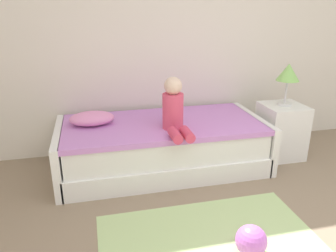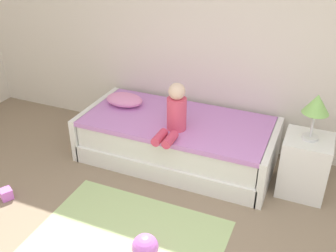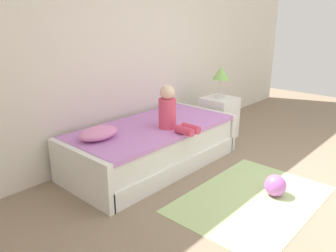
# 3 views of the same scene
# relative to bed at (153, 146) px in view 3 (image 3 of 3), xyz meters

# --- Properties ---
(wall_rear) EXTENTS (7.20, 0.10, 2.90)m
(wall_rear) POSITION_rel_bed_xyz_m (0.62, 0.60, 1.20)
(wall_rear) COLOR silver
(wall_rear) RESTS_ON ground
(bed) EXTENTS (2.11, 1.00, 0.50)m
(bed) POSITION_rel_bed_xyz_m (0.00, 0.00, 0.00)
(bed) COLOR white
(bed) RESTS_ON ground
(nightstand) EXTENTS (0.44, 0.44, 0.60)m
(nightstand) POSITION_rel_bed_xyz_m (1.35, -0.04, 0.05)
(nightstand) COLOR white
(nightstand) RESTS_ON ground
(table_lamp) EXTENTS (0.24, 0.24, 0.45)m
(table_lamp) POSITION_rel_bed_xyz_m (1.35, -0.04, 0.69)
(table_lamp) COLOR silver
(table_lamp) RESTS_ON nightstand
(child_figure) EXTENTS (0.20, 0.51, 0.50)m
(child_figure) POSITION_rel_bed_xyz_m (0.06, -0.23, 0.46)
(child_figure) COLOR #E04C6B
(child_figure) RESTS_ON bed
(pillow) EXTENTS (0.44, 0.30, 0.13)m
(pillow) POSITION_rel_bed_xyz_m (-0.69, 0.10, 0.32)
(pillow) COLOR #EA8CC6
(pillow) RESTS_ON bed
(toy_ball) EXTENTS (0.22, 0.22, 0.22)m
(toy_ball) POSITION_rel_bed_xyz_m (0.30, -1.43, -0.14)
(toy_ball) COLOR #CC66D8
(toy_ball) RESTS_ON ground
(area_rug) EXTENTS (1.60, 1.10, 0.01)m
(area_rug) POSITION_rel_bed_xyz_m (0.08, -1.30, -0.24)
(area_rug) COLOR #B2D189
(area_rug) RESTS_ON ground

